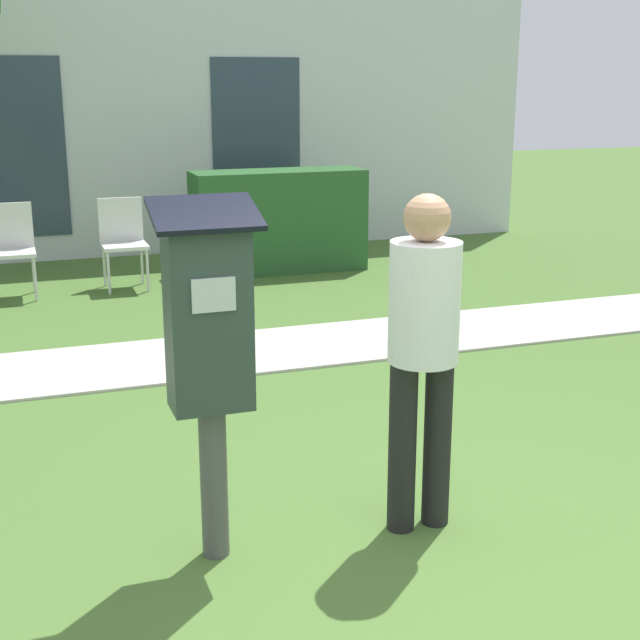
# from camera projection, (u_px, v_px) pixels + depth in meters

# --- Properties ---
(ground_plane) EXTENTS (40.00, 40.00, 0.00)m
(ground_plane) POSITION_uv_depth(u_px,v_px,m) (415.00, 567.00, 3.88)
(ground_plane) COLOR #476B2D
(sidewalk) EXTENTS (12.00, 1.10, 0.02)m
(sidewalk) POSITION_uv_depth(u_px,v_px,m) (232.00, 353.00, 6.87)
(sidewalk) COLOR #B7B2A8
(sidewalk) RESTS_ON ground
(building_facade) EXTENTS (10.00, 0.26, 3.20)m
(building_facade) POSITION_uv_depth(u_px,v_px,m) (138.00, 119.00, 10.44)
(building_facade) COLOR silver
(building_facade) RESTS_ON ground
(parking_meter) EXTENTS (0.44, 0.31, 1.59)m
(parking_meter) POSITION_uv_depth(u_px,v_px,m) (209.00, 336.00, 3.73)
(parking_meter) COLOR #4C4C4C
(parking_meter) RESTS_ON ground
(person_standing) EXTENTS (0.32, 0.32, 1.58)m
(person_standing) POSITION_uv_depth(u_px,v_px,m) (423.00, 338.00, 4.01)
(person_standing) COLOR black
(person_standing) RESTS_ON ground
(outdoor_chair_left) EXTENTS (0.44, 0.44, 0.90)m
(outdoor_chair_left) POSITION_uv_depth(u_px,v_px,m) (11.00, 243.00, 8.58)
(outdoor_chair_left) COLOR silver
(outdoor_chair_left) RESTS_ON ground
(outdoor_chair_middle) EXTENTS (0.44, 0.44, 0.90)m
(outdoor_chair_middle) POSITION_uv_depth(u_px,v_px,m) (123.00, 236.00, 8.96)
(outdoor_chair_middle) COLOR silver
(outdoor_chair_middle) RESTS_ON ground
(hedge_row) EXTENTS (1.87, 0.60, 1.10)m
(hedge_row) POSITION_uv_depth(u_px,v_px,m) (279.00, 221.00, 9.73)
(hedge_row) COLOR #285628
(hedge_row) RESTS_ON ground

